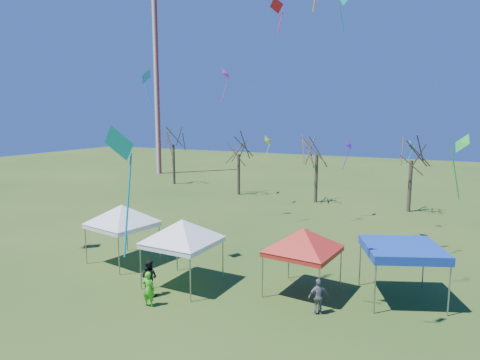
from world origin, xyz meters
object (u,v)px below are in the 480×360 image
object	(u,v)px
tree_2	(317,137)
tent_white_west	(122,209)
tree_3	(413,142)
person_green	(149,289)
radio_mast	(157,84)
tree_0	(173,130)
tent_blue	(403,250)
person_dark	(149,278)
tent_red	(303,233)
tree_1	(239,139)
person_grey	(318,297)
tent_white_mid	(182,224)

from	to	relation	value
tree_2	tent_white_west	distance (m)	22.04
tree_3	person_green	size ratio (longest dim) A/B	4.95
radio_mast	tent_white_west	xyz separation A→B (m)	(20.43, -30.80, -9.37)
tree_0	tent_blue	world-z (taller)	tree_0
radio_mast	tree_0	size ratio (longest dim) A/B	2.96
tree_0	tent_blue	bearing A→B (deg)	-38.72
radio_mast	tree_0	world-z (taller)	radio_mast
person_dark	tent_red	bearing A→B (deg)	-155.49
tent_blue	tree_1	bearing A→B (deg)	132.32
tent_red	tree_2	bearing A→B (deg)	104.47
tent_red	tent_blue	size ratio (longest dim) A/B	0.98
tent_red	person_dark	distance (m)	7.50
tent_red	person_green	xyz separation A→B (m)	(-5.69, -4.27, -2.18)
tent_red	person_dark	xyz separation A→B (m)	(-6.38, -3.34, -2.11)
person_grey	tree_1	bearing A→B (deg)	-94.45
tent_white_mid	tree_1	bearing A→B (deg)	109.68
tent_white_mid	tent_red	bearing A→B (deg)	15.59
tree_0	person_green	xyz separation A→B (m)	(18.18, -28.17, -5.69)
person_dark	person_grey	distance (m)	7.81
person_dark	person_grey	size ratio (longest dim) A/B	1.12
tree_1	tent_red	distance (m)	25.42
tent_white_west	tent_blue	size ratio (longest dim) A/B	1.02
tree_3	tent_red	world-z (taller)	tree_3
person_dark	tree_3	bearing A→B (deg)	-114.58
tree_1	person_green	xyz separation A→B (m)	(8.10, -25.43, -4.99)
radio_mast	tree_2	xyz separation A→B (m)	(25.63, -9.62, -6.21)
person_dark	tent_white_mid	bearing A→B (deg)	-115.32
tree_0	tent_white_west	bearing A→B (deg)	-61.24
person_dark	tree_1	bearing A→B (deg)	-76.32
person_dark	person_grey	world-z (taller)	person_dark
radio_mast	tree_1	world-z (taller)	radio_mast
person_green	tent_blue	bearing A→B (deg)	-158.34
person_grey	person_green	size ratio (longest dim) A/B	0.97
tree_2	person_dark	world-z (taller)	tree_2
radio_mast	person_green	distance (m)	44.60
tent_red	person_grey	size ratio (longest dim) A/B	2.68
tent_red	tent_blue	distance (m)	4.50
tent_blue	person_dark	world-z (taller)	tent_blue
person_green	tent_white_west	bearing A→B (deg)	-46.94
tent_red	person_dark	bearing A→B (deg)	-152.34
tree_1	tree_3	distance (m)	16.81
tent_white_west	tent_red	world-z (taller)	tent_white_west
tent_blue	person_grey	size ratio (longest dim) A/B	2.74
tree_1	tree_0	bearing A→B (deg)	164.82
tent_blue	tent_white_mid	bearing A→B (deg)	-163.43
person_green	tree_1	bearing A→B (deg)	-80.24
tent_red	person_grey	world-z (taller)	tent_red
person_dark	person_grey	xyz separation A→B (m)	(7.64, 1.64, -0.10)
tent_red	tent_blue	world-z (taller)	tent_red
tree_3	tent_blue	world-z (taller)	tree_3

